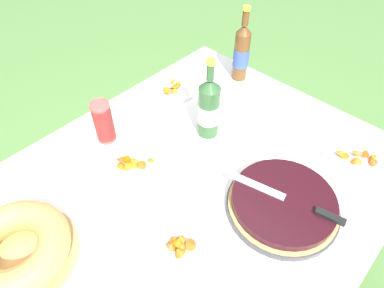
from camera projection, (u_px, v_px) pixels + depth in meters
The scene contains 12 objects.
garden_table at pixel (171, 213), 1.18m from camera, with size 1.64×1.15×0.75m.
tablecloth at pixel (170, 205), 1.14m from camera, with size 1.65×1.16×0.10m.
berry_tart at pixel (283, 204), 1.09m from camera, with size 0.36×0.36×0.06m.
serving_knife at pixel (294, 201), 1.06m from camera, with size 0.11×0.37×0.01m.
bundt_cake at pixel (15, 249), 0.96m from camera, with size 0.34×0.34×0.10m.
cup_stack at pixel (103, 122), 1.28m from camera, with size 0.07×0.07×0.18m.
cider_bottle_green at pixel (209, 108), 1.27m from camera, with size 0.08×0.08×0.33m.
cider_bottle_amber at pixel (241, 53), 1.53m from camera, with size 0.07×0.07×0.34m.
snack_plate_near at pixel (135, 164), 1.23m from camera, with size 0.21×0.21×0.06m.
snack_plate_left at pixel (174, 247), 1.01m from camera, with size 0.22×0.22×0.05m.
snack_plate_right at pixel (174, 89), 1.54m from camera, with size 0.20×0.20×0.05m.
snack_plate_far at pixel (355, 161), 1.24m from camera, with size 0.23×0.23×0.05m.
Camera 1 is at (-0.43, -0.50, 1.70)m, focal length 32.00 mm.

